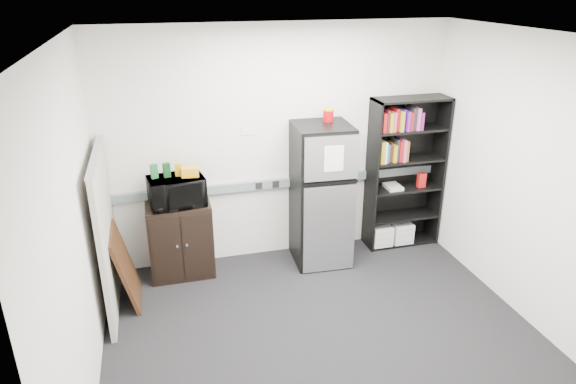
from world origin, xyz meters
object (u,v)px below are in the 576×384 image
at_px(cubicle_partition, 106,233).
at_px(refrigerator, 321,195).
at_px(bookshelf, 404,170).
at_px(cabinet, 181,240).
at_px(microwave, 176,191).

relative_size(cubicle_partition, refrigerator, 0.98).
relative_size(bookshelf, cubicle_partition, 1.14).
bearing_deg(cabinet, bookshelf, 1.40).
bearing_deg(refrigerator, cubicle_partition, -168.72).
xyz_separation_m(microwave, refrigerator, (1.60, -0.06, -0.19)).
height_order(cabinet, refrigerator, refrigerator).
distance_m(cubicle_partition, refrigerator, 2.34).
height_order(cubicle_partition, cabinet, cubicle_partition).
distance_m(bookshelf, refrigerator, 1.11).
distance_m(cubicle_partition, microwave, 0.85).
bearing_deg(cubicle_partition, refrigerator, 8.38).
bearing_deg(refrigerator, bookshelf, 10.50).
bearing_deg(cubicle_partition, microwave, 29.58).
relative_size(cubicle_partition, microwave, 2.84).
relative_size(bookshelf, cabinet, 2.15).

